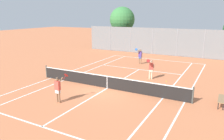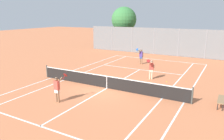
{
  "view_description": "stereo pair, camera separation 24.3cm",
  "coord_description": "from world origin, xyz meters",
  "px_view_note": "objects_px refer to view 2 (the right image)",
  "views": [
    {
      "loc": [
        7.5,
        -13.19,
        5.28
      ],
      "look_at": [
        -0.4,
        1.5,
        1.0
      ],
      "focal_mm": 35.0,
      "sensor_mm": 36.0,
      "label": 1
    },
    {
      "loc": [
        7.72,
        -13.07,
        5.28
      ],
      "look_at": [
        -0.4,
        1.5,
        1.0
      ],
      "focal_mm": 35.0,
      "sensor_mm": 36.0,
      "label": 2
    }
  ],
  "objects_px": {
    "tennis_net": "(107,82)",
    "courtside_bench": "(221,100)",
    "player_near_side": "(57,88)",
    "player_far_right": "(151,68)",
    "tree_behind_left": "(124,20)",
    "loose_tennis_ball_1": "(167,82)",
    "loose_tennis_ball_2": "(125,68)",
    "player_far_left": "(141,56)"
  },
  "relations": [
    {
      "from": "tree_behind_left",
      "to": "loose_tennis_ball_1",
      "type": "bearing_deg",
      "value": -52.64
    },
    {
      "from": "player_far_right",
      "to": "loose_tennis_ball_2",
      "type": "distance_m",
      "value": 4.31
    },
    {
      "from": "tennis_net",
      "to": "courtside_bench",
      "type": "height_order",
      "value": "tennis_net"
    },
    {
      "from": "player_far_right",
      "to": "tennis_net",
      "type": "bearing_deg",
      "value": -118.52
    },
    {
      "from": "player_near_side",
      "to": "player_far_right",
      "type": "distance_m",
      "value": 8.2
    },
    {
      "from": "player_near_side",
      "to": "tree_behind_left",
      "type": "height_order",
      "value": "tree_behind_left"
    },
    {
      "from": "player_near_side",
      "to": "loose_tennis_ball_2",
      "type": "distance_m",
      "value": 9.84
    },
    {
      "from": "player_near_side",
      "to": "tree_behind_left",
      "type": "relative_size",
      "value": 0.28
    },
    {
      "from": "player_far_right",
      "to": "player_far_left",
      "type": "bearing_deg",
      "value": 120.19
    },
    {
      "from": "loose_tennis_ball_1",
      "to": "tree_behind_left",
      "type": "distance_m",
      "value": 18.62
    },
    {
      "from": "tennis_net",
      "to": "tree_behind_left",
      "type": "bearing_deg",
      "value": 112.76
    },
    {
      "from": "tennis_net",
      "to": "player_far_left",
      "type": "xyz_separation_m",
      "value": [
        -0.82,
        8.68,
        0.42
      ]
    },
    {
      "from": "player_near_side",
      "to": "tree_behind_left",
      "type": "distance_m",
      "value": 22.9
    },
    {
      "from": "player_near_side",
      "to": "loose_tennis_ball_2",
      "type": "height_order",
      "value": "player_near_side"
    },
    {
      "from": "courtside_bench",
      "to": "loose_tennis_ball_2",
      "type": "bearing_deg",
      "value": 147.98
    },
    {
      "from": "player_far_left",
      "to": "tree_behind_left",
      "type": "height_order",
      "value": "tree_behind_left"
    },
    {
      "from": "loose_tennis_ball_1",
      "to": "courtside_bench",
      "type": "relative_size",
      "value": 0.04
    },
    {
      "from": "player_near_side",
      "to": "player_far_left",
      "type": "relative_size",
      "value": 1.0
    },
    {
      "from": "player_far_right",
      "to": "courtside_bench",
      "type": "relative_size",
      "value": 1.18
    },
    {
      "from": "tennis_net",
      "to": "loose_tennis_ball_2",
      "type": "bearing_deg",
      "value": 103.59
    },
    {
      "from": "player_far_right",
      "to": "loose_tennis_ball_1",
      "type": "height_order",
      "value": "player_far_right"
    },
    {
      "from": "tennis_net",
      "to": "player_far_right",
      "type": "bearing_deg",
      "value": 61.48
    },
    {
      "from": "player_far_left",
      "to": "courtside_bench",
      "type": "relative_size",
      "value": 1.18
    },
    {
      "from": "player_far_right",
      "to": "courtside_bench",
      "type": "height_order",
      "value": "player_far_right"
    },
    {
      "from": "tennis_net",
      "to": "player_far_left",
      "type": "relative_size",
      "value": 6.76
    },
    {
      "from": "courtside_bench",
      "to": "player_far_left",
      "type": "bearing_deg",
      "value": 135.41
    },
    {
      "from": "player_near_side",
      "to": "player_far_right",
      "type": "bearing_deg",
      "value": 65.59
    },
    {
      "from": "courtside_bench",
      "to": "tree_behind_left",
      "type": "relative_size",
      "value": 0.23
    },
    {
      "from": "tree_behind_left",
      "to": "player_near_side",
      "type": "bearing_deg",
      "value": -74.02
    },
    {
      "from": "loose_tennis_ball_1",
      "to": "courtside_bench",
      "type": "distance_m",
      "value": 5.19
    },
    {
      "from": "player_far_left",
      "to": "player_near_side",
      "type": "bearing_deg",
      "value": -92.44
    },
    {
      "from": "player_far_left",
      "to": "loose_tennis_ball_2",
      "type": "height_order",
      "value": "player_far_left"
    },
    {
      "from": "tennis_net",
      "to": "loose_tennis_ball_2",
      "type": "distance_m",
      "value": 6.29
    },
    {
      "from": "player_far_left",
      "to": "tree_behind_left",
      "type": "relative_size",
      "value": 0.28
    },
    {
      "from": "player_near_side",
      "to": "courtside_bench",
      "type": "xyz_separation_m",
      "value": [
        8.84,
        4.19,
        -0.52
      ]
    },
    {
      "from": "loose_tennis_ball_2",
      "to": "tennis_net",
      "type": "bearing_deg",
      "value": -76.41
    },
    {
      "from": "loose_tennis_ball_1",
      "to": "loose_tennis_ball_2",
      "type": "height_order",
      "value": "same"
    },
    {
      "from": "player_far_left",
      "to": "loose_tennis_ball_1",
      "type": "height_order",
      "value": "player_far_left"
    },
    {
      "from": "player_near_side",
      "to": "player_far_left",
      "type": "xyz_separation_m",
      "value": [
        0.53,
        12.38,
        0.0
      ]
    },
    {
      "from": "loose_tennis_ball_2",
      "to": "loose_tennis_ball_1",
      "type": "bearing_deg",
      "value": -26.41
    },
    {
      "from": "tennis_net",
      "to": "player_near_side",
      "type": "xyz_separation_m",
      "value": [
        -1.34,
        -3.7,
        0.42
      ]
    },
    {
      "from": "loose_tennis_ball_2",
      "to": "courtside_bench",
      "type": "relative_size",
      "value": 0.04
    }
  ]
}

